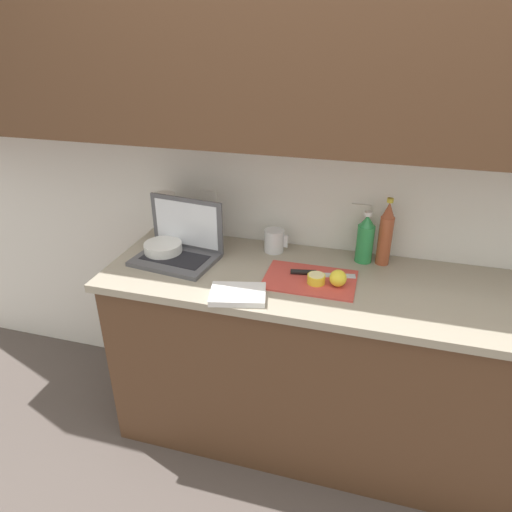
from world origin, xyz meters
The scene contains 14 objects.
ground_plane centered at (0.00, 0.00, 0.00)m, with size 12.00×12.00×0.00m, color #564C47.
wall_back centered at (0.00, 0.24, 1.56)m, with size 5.20×0.38×2.60m.
counter_unit centered at (0.02, 0.00, 0.46)m, with size 1.92×0.63×0.90m.
laptop centered at (-0.67, 0.03, 0.97)m, with size 0.40×0.30×0.27m.
cutting_board centered at (-0.06, -0.02, 0.91)m, with size 0.38×0.26×0.01m, color #D1473D.
knife centered at (-0.06, 0.02, 0.92)m, with size 0.28×0.08×0.02m.
lemon_half_cut centered at (-0.03, -0.05, 0.93)m, with size 0.08×0.08×0.04m.
lemon_whole_beside centered at (0.06, -0.05, 0.95)m, with size 0.07×0.07×0.07m.
bottle_green_soda centered at (0.23, 0.22, 1.05)m, with size 0.06×0.06×0.31m.
bottle_oil_tall centered at (0.15, 0.22, 1.01)m, with size 0.08×0.08×0.24m.
measuring_cup centered at (-0.27, 0.21, 0.96)m, with size 0.11×0.09×0.11m.
bowl_white centered at (-0.76, 0.03, 0.93)m, with size 0.18×0.18×0.06m.
paper_towel_roll centered at (-0.83, 0.22, 1.02)m, with size 0.11×0.11×0.24m.
dish_towel centered at (-0.31, -0.23, 0.91)m, with size 0.22×0.16×0.02m, color white.
Camera 1 is at (0.18, -1.70, 1.87)m, focal length 32.00 mm.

